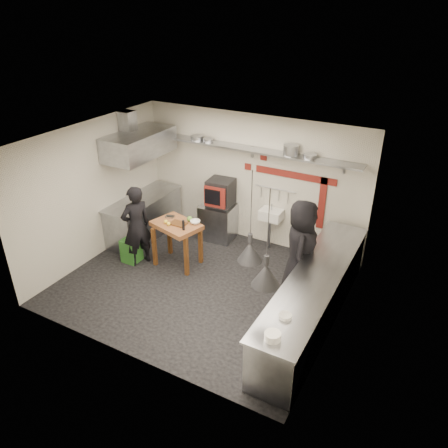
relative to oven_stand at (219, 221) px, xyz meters
The scene contains 47 objects.
floor 1.92m from the oven_stand, 70.19° to the right, with size 5.00×5.00×0.00m, color black.
ceiling 3.05m from the oven_stand, 70.19° to the right, with size 5.00×5.00×0.00m, color silver.
wall_back 1.23m from the oven_stand, 27.30° to the left, with size 5.00×0.04×2.80m, color beige.
wall_front 4.05m from the oven_stand, 80.64° to the right, with size 5.00×0.04×2.80m, color beige.
wall_left 2.76m from the oven_stand, 136.44° to the right, with size 0.04×4.20×2.80m, color beige.
wall_right 3.74m from the oven_stand, 29.44° to the right, with size 0.04×4.20×2.80m, color beige.
red_band_horiz 2.06m from the oven_stand, 11.02° to the left, with size 1.70×0.02×0.14m, color maroon.
red_band_vert 2.35m from the oven_stand, ahead, with size 0.14×0.02×1.10m, color maroon.
red_tile_a 1.81m from the oven_stand, 19.20° to the left, with size 0.14×0.02×0.14m, color maroon.
red_tile_b 1.42m from the oven_stand, 29.89° to the left, with size 0.14×0.02×0.14m, color maroon.
back_shelf 1.84m from the oven_stand, 13.16° to the left, with size 4.60×0.34×0.04m, color gray.
shelf_bracket_left 2.08m from the oven_stand, 166.66° to the left, with size 0.04×0.06×0.24m, color gray.
shelf_bracket_mid 1.77m from the oven_stand, 25.13° to the left, with size 0.04×0.06×0.24m, color gray.
shelf_bracket_right 3.03m from the oven_stand, ahead, with size 0.04×0.06×0.24m, color gray.
pan_far_left 1.89m from the oven_stand, 165.99° to the left, with size 0.28×0.28×0.09m, color gray.
pan_mid_left 1.81m from the oven_stand, 155.30° to the left, with size 0.22×0.22×0.07m, color gray.
stock_pot 2.39m from the oven_stand, ahead, with size 0.29×0.29×0.20m, color gray.
pan_right 2.61m from the oven_stand, ahead, with size 0.25×0.25×0.08m, color gray.
oven_stand is the anchor object (origin of this frame).
combi_oven 0.69m from the oven_stand, 52.26° to the left, with size 0.53×0.50×0.58m, color black.
oven_door 0.74m from the oven_stand, 78.72° to the right, with size 0.49×0.03×0.46m, color maroon.
oven_glass 0.74m from the oven_stand, 89.00° to the right, with size 0.36×0.02×0.34m, color black.
hand_sink 1.26m from the oven_stand, ahead, with size 0.46×0.34×0.22m, color silver.
sink_tap 1.32m from the oven_stand, ahead, with size 0.03×0.03×0.14m, color gray.
sink_drain 1.19m from the oven_stand, ahead, with size 0.06×0.06×0.66m, color gray.
utensil_rail 1.53m from the oven_stand, 13.68° to the left, with size 0.02×0.02×0.90m, color gray.
counter_right 3.30m from the oven_stand, 32.42° to the right, with size 0.70×3.80×0.90m, color gray.
counter_right_top 3.34m from the oven_stand, 32.42° to the right, with size 0.76×3.90×0.03m, color gray.
plate_stack 4.47m from the oven_stand, 51.56° to the right, with size 0.21×0.21×0.11m, color silver.
small_bowl_right 4.09m from the oven_stand, 47.49° to the right, with size 0.18×0.18×0.05m, color silver.
counter_left 1.68m from the oven_stand, 154.51° to the right, with size 0.70×1.90×0.90m, color gray.
counter_left_top 1.75m from the oven_stand, 154.51° to the right, with size 0.76×2.00×0.03m, color gray.
extractor_hood 2.39m from the oven_stand, 153.76° to the right, with size 0.78×1.60×0.50m, color gray.
hood_duct 2.84m from the oven_stand, 157.17° to the right, with size 0.28×0.28×0.50m, color gray.
green_bin 2.04m from the oven_stand, 121.78° to the right, with size 0.33×0.33×0.50m, color #266222.
prep_table 1.37m from the oven_stand, 97.40° to the right, with size 0.92×0.64×0.92m, color #915A34, non-canonical shape.
cutting_board 1.47m from the oven_stand, 95.17° to the right, with size 0.31×0.22×0.03m, color #542F14.
pepper_mill 1.64m from the oven_stand, 86.36° to the right, with size 0.05×0.05×0.20m, color black.
lemon_a 1.61m from the oven_stand, 103.39° to the right, with size 0.08×0.08×0.08m, color gold.
lemon_b 1.63m from the oven_stand, 99.55° to the right, with size 0.07×0.07×0.07m, color gold.
veg_ball 1.29m from the oven_stand, 90.01° to the right, with size 0.11×0.11×0.11m, color #558A2E.
steel_tray 1.39m from the oven_stand, 109.98° to the right, with size 0.17×0.11×0.03m, color gray.
bowl 1.32m from the oven_stand, 82.82° to the right, with size 0.20×0.20×0.06m, color silver.
heat_lamp_near 3.65m from the oven_stand, 52.36° to the right, with size 0.37×0.37×1.41m, color black, non-canonical shape.
heat_lamp_far 4.24m from the oven_stand, 51.18° to the right, with size 0.38×0.38×1.40m, color black, non-canonical shape.
chef_left 1.98m from the oven_stand, 117.44° to the right, with size 0.61×0.40×1.68m, color black.
chef_right 2.60m from the oven_stand, 25.95° to the right, with size 0.90×0.58×1.83m, color black.
Camera 1 is at (3.64, -5.76, 4.84)m, focal length 35.00 mm.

